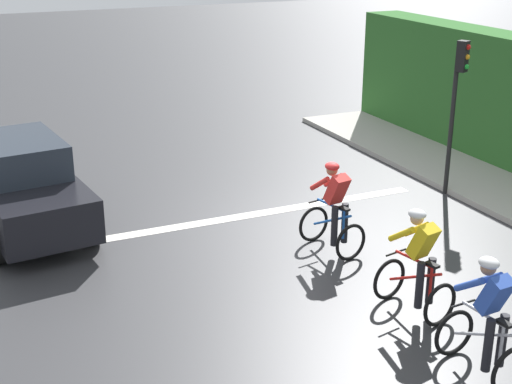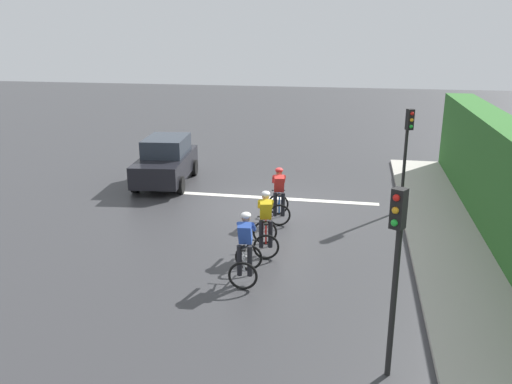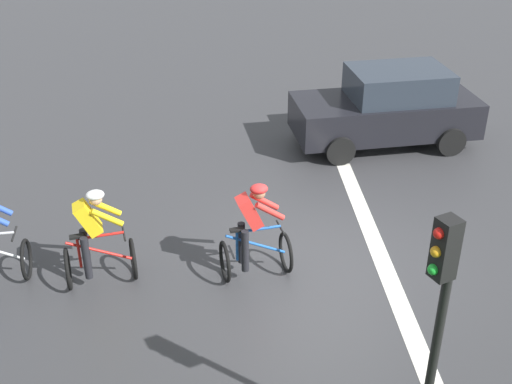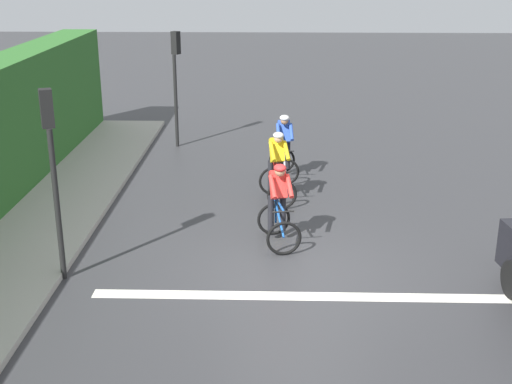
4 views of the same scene
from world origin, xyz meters
The scene contains 6 objects.
ground_plane centered at (0.00, 0.00, 0.00)m, with size 80.00×80.00×0.00m, color #333335.
road_marking_stop_line centered at (0.00, -0.94, 0.00)m, with size 7.00×0.30×0.01m, color silver.
cyclist_second centered at (-0.41, 3.72, 0.80)m, with size 0.89×1.20×1.66m.
cyclist_mid centered at (-0.38, 1.26, 0.80)m, with size 0.87×1.19×1.66m.
car_black centered at (4.50, -2.10, 0.87)m, with size 2.23×4.27×1.76m.
traffic_light_near_crossing centered at (-4.18, -0.32, 2.22)m, with size 0.26×0.30×3.34m.
Camera 3 is at (-9.12, 1.80, 6.45)m, focal length 46.25 mm.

